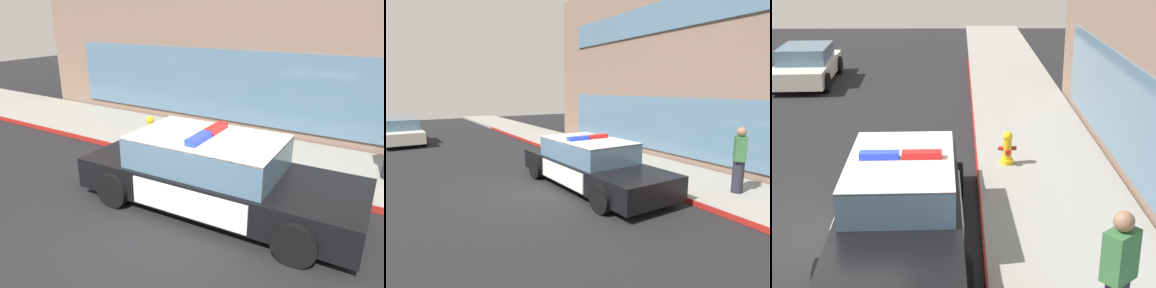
# 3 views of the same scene
# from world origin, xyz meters

# --- Properties ---
(ground) EXTENTS (48.00, 48.00, 0.00)m
(ground) POSITION_xyz_m (0.00, 0.00, 0.00)
(ground) COLOR black
(sidewalk) EXTENTS (48.00, 2.86, 0.15)m
(sidewalk) POSITION_xyz_m (0.00, 4.00, 0.07)
(sidewalk) COLOR gray
(sidewalk) RESTS_ON ground
(curb_red_paint) EXTENTS (28.80, 0.04, 0.14)m
(curb_red_paint) POSITION_xyz_m (0.00, 2.56, 0.08)
(curb_red_paint) COLOR maroon
(curb_red_paint) RESTS_ON ground
(police_cruiser) EXTENTS (5.23, 2.23, 1.49)m
(police_cruiser) POSITION_xyz_m (0.44, 1.24, 0.68)
(police_cruiser) COLOR black
(police_cruiser) RESTS_ON ground
(fire_hydrant) EXTENTS (0.34, 0.39, 0.73)m
(fire_hydrant) POSITION_xyz_m (-2.57, 3.19, 0.50)
(fire_hydrant) COLOR gold
(fire_hydrant) RESTS_ON sidewalk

